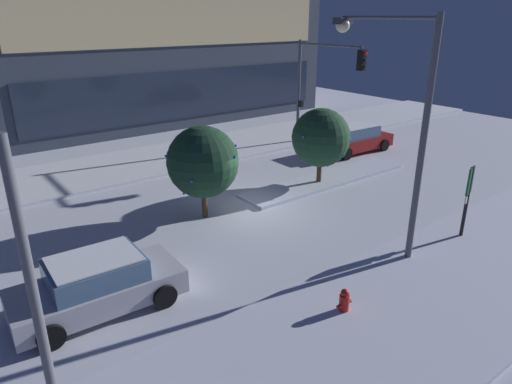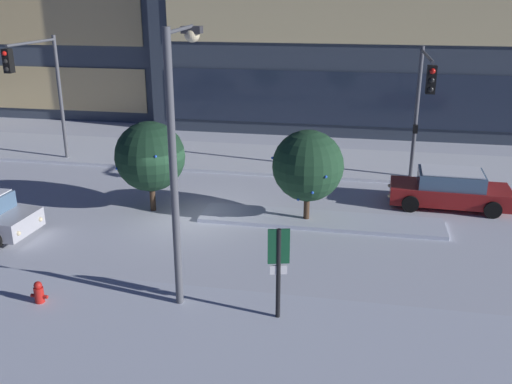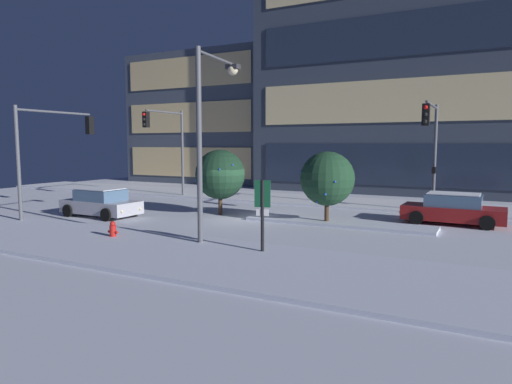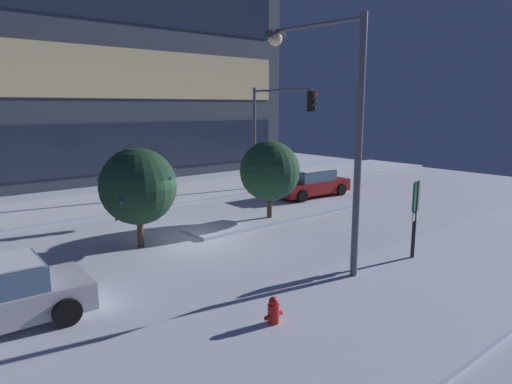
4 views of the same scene
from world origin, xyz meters
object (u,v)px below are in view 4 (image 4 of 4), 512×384
Objects in this scene: street_lamp_arched at (330,109)px; decorated_tree_left_of_median at (270,171)px; parking_info_sign at (415,211)px; car_far at (310,183)px; traffic_light_corner_far_right at (276,121)px; decorated_tree_median at (138,186)px; fire_hydrant at (273,313)px.

street_lamp_arched is 6.95m from decorated_tree_left_of_median.
street_lamp_arched is at bearing 52.17° from parking_info_sign.
decorated_tree_left_of_median reaches higher than car_far.
traffic_light_corner_far_right reaches higher than decorated_tree_median.
traffic_light_corner_far_right is 12.14m from street_lamp_arched.
decorated_tree_median is at bearing -68.15° from traffic_light_corner_far_right.
traffic_light_corner_far_right is 16.14m from fire_hydrant.
fire_hydrant is (-11.85, -10.13, -0.35)m from car_far.
decorated_tree_median is at bearing 22.78° from street_lamp_arched.
fire_hydrant is 0.29× the size of parking_info_sign.
decorated_tree_median is (-3.21, 5.83, -2.65)m from street_lamp_arched.
car_far is at bearing 12.96° from decorated_tree_median.
street_lamp_arched reaches higher than fire_hydrant.
fire_hydrant is at bearing -42.46° from traffic_light_corner_far_right.
traffic_light_corner_far_right is at bearing -47.49° from car_far.
street_lamp_arched is (-6.97, -9.91, 0.71)m from traffic_light_corner_far_right.
decorated_tree_left_of_median reaches higher than parking_info_sign.
street_lamp_arched reaches higher than parking_info_sign.
parking_info_sign is (6.46, 0.49, 1.30)m from fire_hydrant.
car_far reaches higher than fire_hydrant.
decorated_tree_median is at bearing 86.81° from fire_hydrant.
decorated_tree_left_of_median is at bearing -44.97° from traffic_light_corner_far_right.
street_lamp_arched is at bearing 47.52° from car_far.
traffic_light_corner_far_right is 2.29× the size of parking_info_sign.
street_lamp_arched is 2.82× the size of parking_info_sign.
car_far is 1.82× the size of parking_info_sign.
parking_info_sign is at bearing -49.25° from decorated_tree_median.
parking_info_sign reaches higher than fire_hydrant.
decorated_tree_left_of_median is at bearing 49.03° from fire_hydrant.
traffic_light_corner_far_right is at bearing 45.03° from decorated_tree_left_of_median.
car_far is 11.09m from parking_info_sign.
street_lamp_arched is at bearing 24.68° from fire_hydrant.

